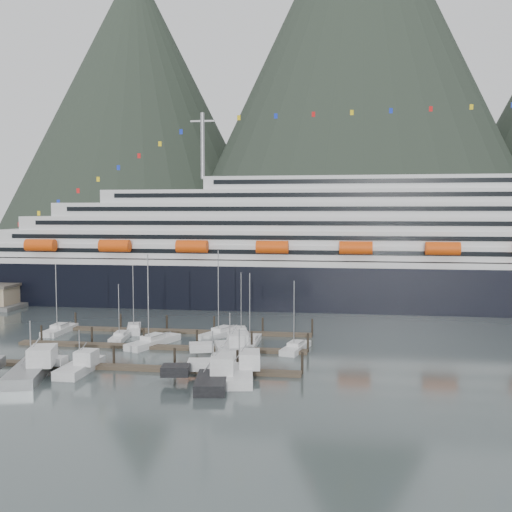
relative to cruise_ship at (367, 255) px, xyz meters
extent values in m
plane|color=#3F4A49|center=(-30.03, -54.94, -12.04)|extent=(1600.00, 1600.00, 0.00)
cone|color=#212B20|center=(9.97, 505.06, 167.96)|extent=(400.00, 400.00, 420.00)
cone|color=#212B20|center=(-250.03, 545.06, 132.96)|extent=(340.00, 340.00, 340.00)
cube|color=black|center=(-5.03, 0.06, -8.04)|extent=(210.00, 28.00, 12.00)
cube|color=silver|center=(-5.03, 0.06, -1.54)|extent=(205.80, 27.44, 1.50)
cube|color=silver|center=(-0.03, 0.06, 1.06)|extent=(185.00, 26.00, 3.20)
cube|color=black|center=(-0.03, -12.99, 1.22)|extent=(175.75, 0.20, 1.00)
cube|color=silver|center=(1.97, 0.06, 4.26)|extent=(180.00, 25.00, 3.20)
cube|color=black|center=(1.97, -12.49, 4.42)|extent=(171.00, 0.20, 1.00)
cube|color=silver|center=(3.97, 0.06, 7.46)|extent=(172.00, 24.00, 3.20)
cube|color=black|center=(3.97, -11.99, 7.62)|extent=(163.40, 0.20, 1.00)
cube|color=silver|center=(5.97, 0.06, 10.66)|extent=(160.00, 23.00, 3.20)
cube|color=black|center=(5.97, -11.49, 10.82)|extent=(152.00, 0.20, 1.00)
cube|color=silver|center=(7.97, 0.06, 13.76)|extent=(140.00, 22.00, 3.00)
cube|color=black|center=(7.97, -10.99, 13.91)|extent=(133.00, 0.20, 1.00)
cube|color=silver|center=(9.97, 0.06, 16.76)|extent=(95.00, 20.00, 3.00)
cube|color=black|center=(9.97, -9.99, 16.91)|extent=(90.25, 0.20, 1.00)
cylinder|color=gray|center=(-40.03, 0.06, 26.26)|extent=(1.00, 1.00, 16.00)
cylinder|color=#F54C0C|center=(-75.03, -14.94, 2.46)|extent=(7.00, 2.80, 2.80)
cylinder|color=#F54C0C|center=(-57.03, -14.94, 2.46)|extent=(7.00, 2.80, 2.80)
cylinder|color=#F54C0C|center=(-39.03, -14.94, 2.46)|extent=(7.00, 2.80, 2.80)
cylinder|color=#F54C0C|center=(-21.03, -14.94, 2.46)|extent=(7.00, 2.80, 2.80)
cylinder|color=#F54C0C|center=(-3.03, -14.94, 2.46)|extent=(7.00, 2.80, 2.80)
cylinder|color=#F54C0C|center=(14.97, -14.94, 2.46)|extent=(7.00, 2.80, 2.80)
cube|color=#3F3529|center=(-35.03, -64.94, -11.79)|extent=(48.00, 2.00, 0.50)
cylinder|color=black|center=(-47.03, -63.84, -10.64)|extent=(0.36, 0.36, 3.20)
cylinder|color=black|center=(-38.03, -63.84, -10.64)|extent=(0.36, 0.36, 3.20)
cylinder|color=black|center=(-29.03, -63.84, -10.64)|extent=(0.36, 0.36, 3.20)
cylinder|color=black|center=(-20.03, -63.84, -10.64)|extent=(0.36, 0.36, 3.20)
cylinder|color=black|center=(-11.03, -63.84, -10.64)|extent=(0.36, 0.36, 3.20)
cube|color=#3F3529|center=(-35.03, -51.94, -11.79)|extent=(48.00, 2.00, 0.50)
cylinder|color=black|center=(-56.03, -50.84, -10.64)|extent=(0.36, 0.36, 3.20)
cylinder|color=black|center=(-47.03, -50.84, -10.64)|extent=(0.36, 0.36, 3.20)
cylinder|color=black|center=(-38.03, -50.84, -10.64)|extent=(0.36, 0.36, 3.20)
cylinder|color=black|center=(-29.03, -50.84, -10.64)|extent=(0.36, 0.36, 3.20)
cylinder|color=black|center=(-20.03, -50.84, -10.64)|extent=(0.36, 0.36, 3.20)
cylinder|color=black|center=(-11.03, -50.84, -10.64)|extent=(0.36, 0.36, 3.20)
cube|color=#3F3529|center=(-35.03, -38.94, -11.79)|extent=(48.00, 2.00, 0.50)
cylinder|color=black|center=(-56.03, -37.84, -10.64)|extent=(0.36, 0.36, 3.20)
cylinder|color=black|center=(-47.03, -37.84, -10.64)|extent=(0.36, 0.36, 3.20)
cylinder|color=black|center=(-38.03, -37.84, -10.64)|extent=(0.36, 0.36, 3.20)
cylinder|color=black|center=(-29.03, -37.84, -10.64)|extent=(0.36, 0.36, 3.20)
cylinder|color=black|center=(-20.03, -37.84, -10.64)|extent=(0.36, 0.36, 3.20)
cylinder|color=black|center=(-11.03, -37.84, -10.64)|extent=(0.36, 0.36, 3.20)
cube|color=silver|center=(-57.03, -42.32, -11.79)|extent=(2.87, 9.65, 1.50)
cube|color=silver|center=(-57.03, -42.32, -10.81)|extent=(2.17, 3.39, 0.86)
cylinder|color=gray|center=(-57.03, -43.28, -5.19)|extent=(0.17, 0.17, 11.78)
cube|color=silver|center=(-36.80, -49.71, -11.79)|extent=(6.84, 11.82, 1.61)
cube|color=silver|center=(-36.80, -49.71, -10.72)|extent=(3.57, 4.58, 0.92)
cylinder|color=gray|center=(-37.20, -50.79, -3.91)|extent=(0.18, 0.18, 14.18)
cube|color=silver|center=(-43.85, -46.21, -11.79)|extent=(3.31, 8.54, 1.23)
cube|color=silver|center=(-43.85, -46.21, -11.03)|extent=(2.10, 3.11, 0.70)
cylinder|color=gray|center=(-43.74, -47.03, -6.75)|extent=(0.14, 0.14, 9.00)
cube|color=silver|center=(-20.77, -47.22, -11.79)|extent=(2.67, 10.49, 1.33)
cube|color=silver|center=(-20.77, -47.22, -10.95)|extent=(1.97, 3.69, 0.76)
cylinder|color=gray|center=(-20.75, -48.27, -5.54)|extent=(0.15, 0.15, 11.29)
cube|color=silver|center=(-44.06, -38.90, -11.79)|extent=(5.17, 9.54, 1.30)
cube|color=silver|center=(-44.06, -38.90, -10.97)|extent=(2.77, 3.65, 0.74)
cylinder|color=gray|center=(-43.78, -39.78, -5.40)|extent=(0.15, 0.15, 11.62)
cube|color=silver|center=(-23.92, -38.76, -11.79)|extent=(4.35, 8.04, 1.20)
cube|color=silver|center=(-23.92, -38.76, -11.05)|extent=(2.42, 3.08, 0.69)
cylinder|color=gray|center=(-23.70, -39.50, -5.99)|extent=(0.14, 0.14, 10.56)
cube|color=silver|center=(-26.96, -40.66, -11.79)|extent=(6.98, 11.12, 1.46)
cube|color=silver|center=(-26.96, -40.66, -10.84)|extent=(3.48, 4.36, 0.84)
cylinder|color=gray|center=(-27.41, -41.66, -3.87)|extent=(0.17, 0.17, 14.46)
cube|color=silver|center=(-13.00, -50.42, -11.79)|extent=(4.56, 9.09, 1.36)
cube|color=silver|center=(-13.00, -50.42, -10.92)|extent=(2.62, 3.44, 0.78)
cylinder|color=gray|center=(-13.21, -51.26, -5.93)|extent=(0.16, 0.16, 10.48)
cube|color=gray|center=(-47.34, -69.94, -11.69)|extent=(7.84, 15.48, 2.29)
cube|color=silver|center=(-45.89, -69.56, -9.40)|extent=(4.26, 5.15, 2.52)
cube|color=black|center=(-45.89, -69.56, -8.48)|extent=(3.96, 4.80, 0.57)
cylinder|color=gray|center=(-47.34, -69.94, -7.45)|extent=(0.18, 0.18, 5.74)
cube|color=silver|center=(-41.59, -67.32, -11.69)|extent=(3.36, 9.98, 1.81)
cube|color=silver|center=(-45.36, -67.27, -10.59)|extent=(3.10, 2.22, 1.08)
cube|color=silver|center=(-40.59, -67.33, -9.96)|extent=(2.56, 3.01, 1.99)
cube|color=black|center=(-40.59, -67.33, -9.24)|extent=(2.38, 2.81, 0.45)
cylinder|color=gray|center=(-41.59, -67.32, -8.42)|extent=(0.14, 0.14, 4.52)
cube|color=silver|center=(-19.36, -66.14, -11.69)|extent=(5.69, 14.22, 1.98)
cube|color=silver|center=(-24.55, -66.97, -10.46)|extent=(3.80, 3.53, 1.19)
cube|color=silver|center=(-17.99, -65.92, -9.77)|extent=(3.38, 4.53, 2.17)
cube|color=black|center=(-17.99, -65.92, -8.97)|extent=(3.15, 4.23, 0.49)
cylinder|color=gray|center=(-19.36, -66.14, -8.09)|extent=(0.16, 0.16, 4.94)
cube|color=black|center=(-22.19, -69.94, -11.69)|extent=(5.55, 13.05, 2.11)
cube|color=black|center=(-26.94, -70.63, -10.35)|extent=(3.94, 3.26, 1.26)
cube|color=silver|center=(-20.94, -69.76, -9.62)|extent=(3.46, 4.17, 2.32)
cube|color=black|center=(-20.94, -69.76, -8.77)|extent=(3.21, 3.89, 0.53)
cylinder|color=gray|center=(-22.19, -69.94, -7.83)|extent=(0.17, 0.17, 5.27)
cube|color=silver|center=(-22.64, -55.80, -11.69)|extent=(7.05, 12.10, 2.09)
cube|color=silver|center=(-26.80, -57.11, -10.37)|extent=(4.15, 3.48, 1.25)
cube|color=silver|center=(-21.54, -55.45, -9.64)|extent=(3.83, 4.17, 2.30)
cube|color=black|center=(-21.54, -55.45, -8.80)|extent=(3.56, 3.89, 0.52)
cylinder|color=gray|center=(-22.64, -55.80, -7.86)|extent=(0.17, 0.17, 5.23)
camera|label=1|loc=(-5.58, -144.35, 10.03)|focal=42.00mm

